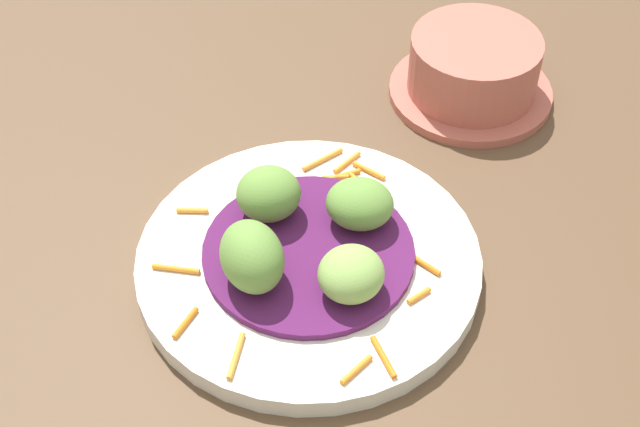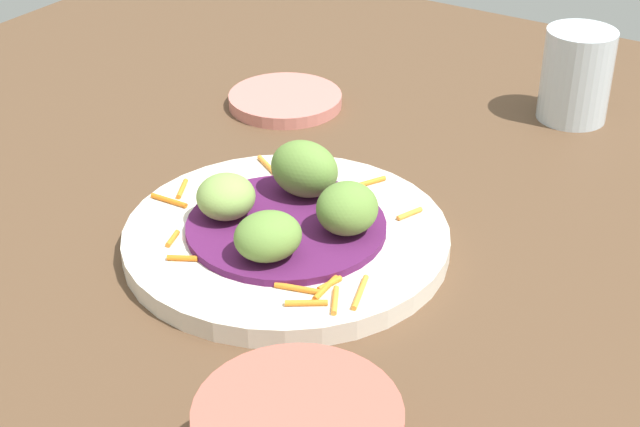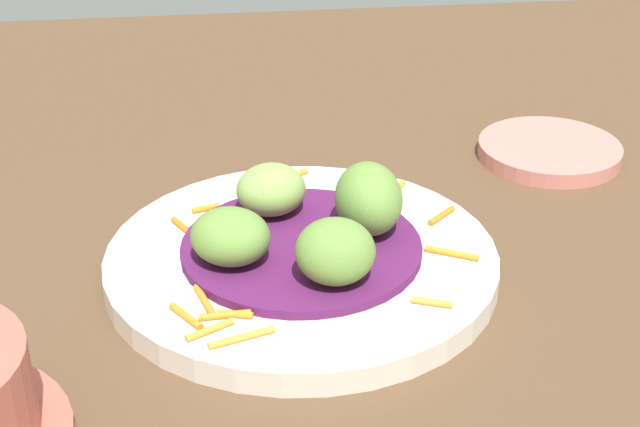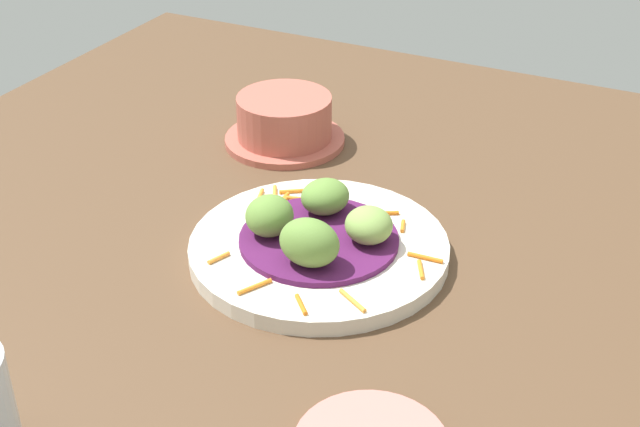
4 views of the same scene
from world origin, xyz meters
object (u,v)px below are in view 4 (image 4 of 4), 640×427
object	(u,v)px
guac_scoop_center	(270,216)
main_plate	(319,249)
guac_scoop_left	(325,197)
terracotta_bowl	(284,122)
guac_scoop_back	(369,225)
guac_scoop_right	(312,243)

from	to	relation	value
guac_scoop_center	main_plate	bearing A→B (deg)	-71.27
guac_scoop_left	terracotta_bowl	world-z (taller)	terracotta_bowl
guac_scoop_back	guac_scoop_right	bearing A→B (deg)	153.73
guac_scoop_left	guac_scoop_right	bearing A→B (deg)	-161.27
guac_scoop_right	guac_scoop_back	size ratio (longest dim) A/B	1.21
guac_scoop_center	terracotta_bowl	world-z (taller)	guac_scoop_center
guac_scoop_left	guac_scoop_back	world-z (taller)	same
main_plate	guac_scoop_center	xyz separation A→B (cm)	(-1.48, 4.37, 3.28)
guac_scoop_center	guac_scoop_right	bearing A→B (deg)	-116.27
guac_scoop_right	guac_scoop_center	bearing A→B (deg)	63.73
guac_scoop_center	terracotta_bowl	bearing A→B (deg)	24.79
guac_scoop_left	guac_scoop_right	xyz separation A→B (cm)	(-8.74, -2.96, 0.55)
guac_scoop_left	guac_scoop_center	world-z (taller)	guac_scoop_center
terracotta_bowl	guac_scoop_left	bearing A→B (deg)	-140.37
guac_scoop_center	guac_scoop_back	size ratio (longest dim) A/B	1.01
main_plate	guac_scoop_center	world-z (taller)	guac_scoop_center
guac_scoop_back	terracotta_bowl	size ratio (longest dim) A/B	0.33
main_plate	terracotta_bowl	xyz separation A→B (cm)	(19.64, 14.13, 1.90)
guac_scoop_left	terracotta_bowl	bearing A→B (deg)	39.63
guac_scoop_left	guac_scoop_right	distance (cm)	9.25
main_plate	guac_scoop_right	xyz separation A→B (cm)	(-4.37, -1.48, 3.58)
guac_scoop_right	guac_scoop_back	bearing A→B (deg)	-26.27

